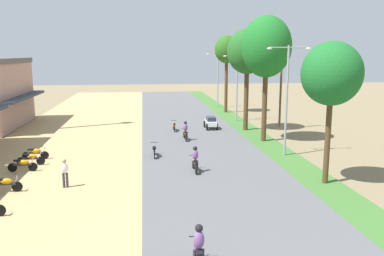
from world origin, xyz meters
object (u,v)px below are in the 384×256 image
object	(u,v)px
median_tree_fourth	(227,51)
median_tree_second	(266,47)
car_sedan_white	(211,122)
pedestrian_on_shoulder	(65,172)
streetlamp_far	(218,76)
parked_motorbike_sixth	(31,158)
streetlamp_mid	(237,82)
median_tree_third	(247,52)
streetlamp_near	(287,93)
motorbike_ahead_fifth	(174,126)
motorbike_ahead_third	(154,150)
parked_motorbike_fifth	(23,164)
median_tree_nearest	(332,74)
parked_motorbike_seventh	(36,152)
utility_pole_near	(281,86)
motorbike_foreground_rider	(199,247)
motorbike_ahead_second	(195,160)
motorbike_ahead_fourth	(185,131)

from	to	relation	value
median_tree_fourth	median_tree_second	bearing A→B (deg)	-90.80
median_tree_fourth	car_sedan_white	xyz separation A→B (m)	(-3.76, -10.97, -6.95)
pedestrian_on_shoulder	streetlamp_far	bearing A→B (deg)	65.75
parked_motorbike_sixth	streetlamp_mid	bearing A→B (deg)	42.18
median_tree_second	median_tree_third	xyz separation A→B (m)	(-0.27, 5.03, -0.38)
parked_motorbike_sixth	streetlamp_near	bearing A→B (deg)	1.88
parked_motorbike_sixth	median_tree_third	bearing A→B (deg)	31.44
median_tree_fourth	motorbike_ahead_fifth	world-z (taller)	median_tree_fourth
parked_motorbike_sixth	motorbike_ahead_third	world-z (taller)	motorbike_ahead_third
parked_motorbike_fifth	streetlamp_far	bearing A→B (deg)	58.35
parked_motorbike_fifth	median_tree_fourth	xyz separation A→B (m)	(17.86, 23.89, 7.14)
median_tree_nearest	parked_motorbike_seventh	bearing A→B (deg)	157.45
median_tree_third	parked_motorbike_fifth	bearing A→B (deg)	-145.36
utility_pole_near	motorbike_foreground_rider	bearing A→B (deg)	-114.69
median_tree_fourth	streetlamp_mid	xyz separation A→B (m)	(-0.15, -6.51, -3.44)
utility_pole_near	motorbike_ahead_fifth	size ratio (longest dim) A/B	4.58
motorbike_foreground_rider	motorbike_ahead_fifth	world-z (taller)	motorbike_foreground_rider
utility_pole_near	motorbike_ahead_second	world-z (taller)	utility_pole_near
median_tree_nearest	median_tree_fourth	xyz separation A→B (m)	(0.03, 28.30, 1.46)
motorbike_ahead_third	parked_motorbike_fifth	bearing A→B (deg)	-161.74
motorbike_ahead_third	motorbike_ahead_fourth	size ratio (longest dim) A/B	1.00
motorbike_ahead_third	car_sedan_white	bearing A→B (deg)	60.27
parked_motorbike_fifth	motorbike_foreground_rider	xyz separation A→B (m)	(9.34, -12.83, 0.30)
median_tree_third	motorbike_foreground_rider	distance (m)	26.91
parked_motorbike_fifth	motorbike_ahead_second	bearing A→B (deg)	-7.46
streetlamp_far	motorbike_ahead_fourth	bearing A→B (deg)	-107.72
motorbike_ahead_third	motorbike_ahead_fourth	world-z (taller)	motorbike_ahead_fourth
motorbike_ahead_fifth	streetlamp_near	bearing A→B (deg)	-54.64
utility_pole_near	motorbike_ahead_second	distance (m)	16.97
streetlamp_near	car_sedan_white	distance (m)	12.10
median_tree_nearest	median_tree_third	distance (m)	16.45
median_tree_fourth	motorbike_ahead_second	distance (m)	27.16
median_tree_nearest	motorbike_ahead_fifth	xyz separation A→B (m)	(-7.39, 16.68, -5.66)
streetlamp_mid	streetlamp_far	bearing A→B (deg)	90.00
motorbike_ahead_second	motorbike_ahead_fourth	bearing A→B (deg)	87.70
median_tree_third	car_sedan_white	bearing A→B (deg)	163.99
parked_motorbike_seventh	median_tree_nearest	distance (m)	20.08
parked_motorbike_seventh	motorbike_ahead_third	world-z (taller)	motorbike_ahead_third
streetlamp_near	motorbike_foreground_rider	bearing A→B (deg)	-119.37
parked_motorbike_seventh	utility_pole_near	world-z (taller)	utility_pole_near
parked_motorbike_sixth	motorbike_ahead_second	size ratio (longest dim) A/B	1.00
parked_motorbike_sixth	streetlamp_far	world-z (taller)	streetlamp_far
motorbike_ahead_second	parked_motorbike_sixth	bearing A→B (deg)	164.87
parked_motorbike_sixth	motorbike_ahead_third	xyz separation A→B (m)	(8.15, 1.27, 0.02)
parked_motorbike_fifth	parked_motorbike_sixth	xyz separation A→B (m)	(0.13, 1.46, 0.00)
pedestrian_on_shoulder	streetlamp_near	distance (m)	15.92
pedestrian_on_shoulder	motorbike_foreground_rider	world-z (taller)	motorbike_foreground_rider
median_tree_second	median_tree_nearest	bearing A→B (deg)	-88.97
motorbike_ahead_third	motorbike_ahead_fourth	distance (m)	5.92
motorbike_ahead_second	streetlamp_near	bearing A→B (deg)	26.07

